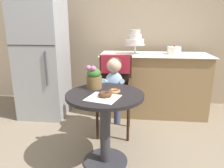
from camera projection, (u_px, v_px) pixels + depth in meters
name	position (u px, v px, depth m)	size (l,w,h in m)	color
ground_plane	(105.00, 162.00, 2.21)	(8.00, 8.00, 0.00)	gray
back_wall	(120.00, 22.00, 3.60)	(4.80, 0.10, 2.70)	tan
cafe_table	(105.00, 115.00, 2.07)	(0.72, 0.72, 0.72)	black
wicker_chair	(115.00, 82.00, 2.71)	(0.42, 0.45, 0.95)	#332114
seated_child	(114.00, 82.00, 2.55)	(0.27, 0.32, 0.73)	#8CADCC
paper_napkin	(103.00, 98.00, 1.89)	(0.26, 0.25, 0.00)	white
donut_front	(105.00, 94.00, 1.92)	(0.12, 0.12, 0.04)	#4C2D19
donut_mid	(114.00, 91.00, 2.02)	(0.11, 0.11, 0.04)	#AD7542
flower_vase	(94.00, 78.00, 2.15)	(0.16, 0.15, 0.23)	brown
display_counter	(153.00, 84.00, 3.27)	(1.56, 0.62, 0.90)	#93754C
tiered_cake_stand	(135.00, 40.00, 3.12)	(0.30, 0.30, 0.34)	silver
round_layer_cake	(174.00, 50.00, 3.14)	(0.20, 0.20, 0.13)	white
refrigerator	(42.00, 58.00, 3.13)	(0.64, 0.63, 1.70)	#9EA0A5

